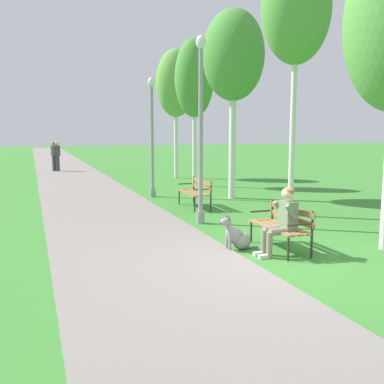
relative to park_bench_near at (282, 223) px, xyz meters
The scene contains 14 objects.
ground_plane 1.10m from the park_bench_near, 128.16° to the right, with size 120.00×120.00×0.00m, color #3D8433.
paved_path 23.38m from the park_bench_near, 96.37° to the left, with size 3.25×60.00×0.04m, color gray.
park_bench_near is the anchor object (origin of this frame).
park_bench_mid 4.90m from the park_bench_near, 88.99° to the left, with size 0.55×1.50×0.85m.
person_seated_on_near_bench 0.42m from the park_bench_near, 122.60° to the right, with size 0.74×0.49×1.25m.
dog_grey 0.90m from the park_bench_near, 162.81° to the left, with size 0.83×0.29×0.71m.
lamp_post_near 3.34m from the park_bench_near, 102.32° to the left, with size 0.24×0.24×4.45m.
lamp_post_mid 7.57m from the park_bench_near, 94.43° to the left, with size 0.24×0.24×4.00m.
birch_tree_second 5.92m from the park_bench_near, 54.97° to the left, with size 1.83×1.57×6.74m.
birch_tree_third 7.63m from the park_bench_near, 73.36° to the left, with size 2.00×1.98×6.11m.
birch_tree_fourth 10.50m from the park_bench_near, 79.49° to the left, with size 1.58×1.40×5.87m.
birch_tree_fifth 13.61m from the park_bench_near, 80.89° to the left, with size 1.85×1.63×6.00m.
pedestrian_distant 18.55m from the park_bench_near, 100.09° to the left, with size 0.32×0.22×1.65m.
pedestrian_further_distant 18.40m from the park_bench_near, 99.65° to the left, with size 0.32×0.22×1.65m.
Camera 1 is at (-3.83, -6.34, 2.26)m, focal length 41.19 mm.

